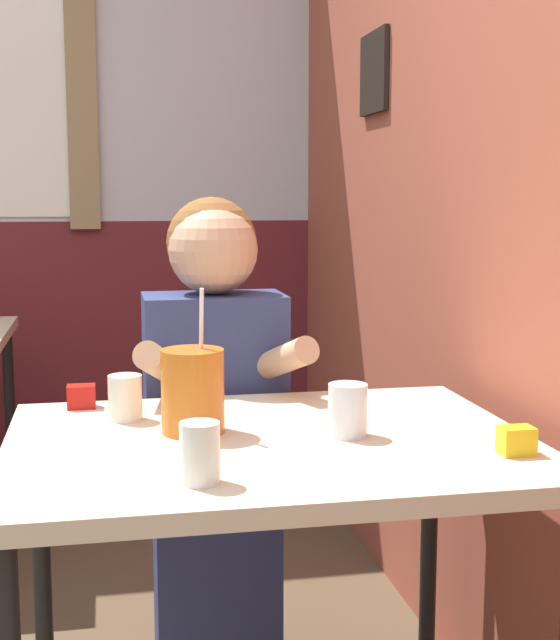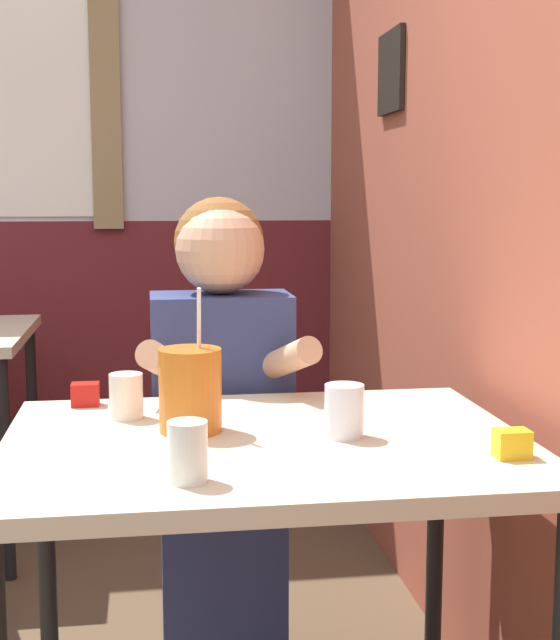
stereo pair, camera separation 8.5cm
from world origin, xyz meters
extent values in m
cube|color=#9E4C38|center=(1.16, 1.20, 1.35)|extent=(0.06, 4.40, 2.70)
cube|color=black|center=(1.12, 1.44, 1.59)|extent=(0.02, 0.26, 0.25)
cube|color=silver|center=(0.00, 2.43, 1.90)|extent=(5.25, 0.06, 1.60)
cube|color=maroon|center=(0.00, 2.43, 0.55)|extent=(5.25, 0.06, 1.10)
cube|color=white|center=(-0.20, 2.40, 1.55)|extent=(0.67, 0.01, 0.86)
cube|color=#937F56|center=(0.20, 2.38, 1.55)|extent=(0.12, 0.02, 0.96)
cube|color=beige|center=(0.57, 0.29, 0.73)|extent=(0.99, 0.74, 0.04)
cylinder|color=black|center=(0.11, 0.62, 0.36)|extent=(0.04, 0.04, 0.72)
cylinder|color=black|center=(1.02, 0.62, 0.36)|extent=(0.04, 0.04, 0.72)
cylinder|color=black|center=(-0.10, 1.44, 0.36)|extent=(0.04, 0.04, 0.72)
cylinder|color=black|center=(-0.10, 2.11, 0.36)|extent=(0.04, 0.04, 0.72)
cube|color=navy|center=(0.53, 0.80, 0.23)|extent=(0.31, 0.20, 0.46)
cube|color=navy|center=(0.53, 0.80, 0.72)|extent=(0.34, 0.20, 0.51)
sphere|color=brown|center=(0.53, 0.83, 1.09)|extent=(0.22, 0.22, 0.22)
sphere|color=tan|center=(0.53, 0.80, 1.08)|extent=(0.22, 0.22, 0.22)
cylinder|color=tan|center=(0.39, 0.66, 0.83)|extent=(0.14, 0.27, 0.15)
cylinder|color=tan|center=(0.66, 0.66, 0.83)|extent=(0.14, 0.27, 0.15)
cylinder|color=#C6661E|center=(0.43, 0.35, 0.83)|extent=(0.12, 0.12, 0.16)
cylinder|color=white|center=(0.45, 0.35, 0.96)|extent=(0.01, 0.04, 0.14)
cylinder|color=silver|center=(0.72, 0.27, 0.80)|extent=(0.08, 0.08, 0.10)
cylinder|color=silver|center=(0.41, 0.04, 0.80)|extent=(0.06, 0.06, 0.10)
cylinder|color=silver|center=(0.30, 0.48, 0.80)|extent=(0.07, 0.07, 0.09)
cube|color=#B7140F|center=(0.21, 0.60, 0.78)|extent=(0.06, 0.04, 0.05)
cube|color=yellow|center=(0.98, 0.09, 0.78)|extent=(0.06, 0.04, 0.05)
camera|label=1|loc=(0.27, -1.33, 1.21)|focal=50.00mm
camera|label=2|loc=(0.35, -1.34, 1.21)|focal=50.00mm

